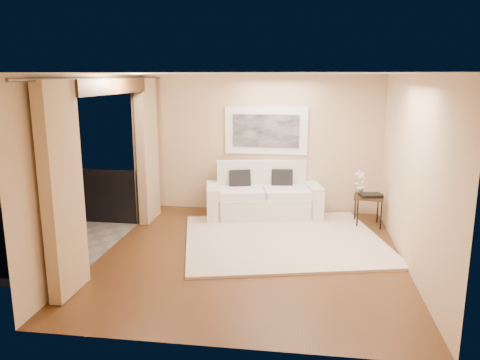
% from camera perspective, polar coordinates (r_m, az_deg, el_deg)
% --- Properties ---
extents(floor, '(5.00, 5.00, 0.00)m').
position_cam_1_polar(floor, '(7.21, 1.36, -9.15)').
color(floor, '#563419').
rests_on(floor, ground).
extents(room_shell, '(5.00, 6.40, 5.00)m').
position_cam_1_polar(room_shell, '(7.26, -15.80, 10.94)').
color(room_shell, white).
rests_on(room_shell, ground).
extents(balcony, '(1.81, 2.60, 1.17)m').
position_cam_1_polar(balcony, '(8.19, -22.41, -6.12)').
color(balcony, '#605B56').
rests_on(balcony, ground).
extents(curtains, '(0.16, 4.80, 2.64)m').
position_cam_1_polar(curtains, '(7.37, -15.11, 1.72)').
color(curtains, tan).
rests_on(curtains, ground).
extents(artwork, '(1.62, 0.07, 0.92)m').
position_cam_1_polar(artwork, '(9.21, 3.19, 6.02)').
color(artwork, white).
rests_on(artwork, room_shell).
extents(rug, '(3.75, 3.45, 0.04)m').
position_cam_1_polar(rug, '(7.84, 5.32, -7.23)').
color(rug, beige).
rests_on(rug, floor).
extents(sofa, '(2.31, 1.36, 1.04)m').
position_cam_1_polar(sofa, '(9.08, 2.79, -2.11)').
color(sofa, silver).
rests_on(sofa, floor).
extents(side_table, '(0.58, 0.58, 0.56)m').
position_cam_1_polar(side_table, '(8.76, 15.40, -2.23)').
color(side_table, '#301F10').
rests_on(side_table, floor).
extents(tray, '(0.42, 0.34, 0.05)m').
position_cam_1_polar(tray, '(8.69, 15.66, -1.79)').
color(tray, black).
rests_on(tray, side_table).
extents(orchid, '(0.28, 0.26, 0.44)m').
position_cam_1_polar(orchid, '(8.83, 14.46, -0.19)').
color(orchid, white).
rests_on(orchid, side_table).
extents(bistro_table, '(0.69, 0.69, 0.81)m').
position_cam_1_polar(bistro_table, '(8.26, -24.12, -2.14)').
color(bistro_table, '#301F10').
rests_on(bistro_table, balcony).
extents(balcony_chair_far, '(0.44, 0.45, 0.94)m').
position_cam_1_polar(balcony_chair_far, '(8.79, -21.54, -2.33)').
color(balcony_chair_far, '#301F10').
rests_on(balcony_chair_far, balcony).
extents(ice_bucket, '(0.18, 0.18, 0.20)m').
position_cam_1_polar(ice_bucket, '(8.39, -24.90, -0.72)').
color(ice_bucket, silver).
rests_on(ice_bucket, bistro_table).
extents(candle, '(0.06, 0.06, 0.07)m').
position_cam_1_polar(candle, '(8.30, -23.39, -1.18)').
color(candle, red).
rests_on(candle, bistro_table).
extents(vase, '(0.04, 0.04, 0.18)m').
position_cam_1_polar(vase, '(8.08, -25.36, -1.32)').
color(vase, white).
rests_on(vase, bistro_table).
extents(glass_a, '(0.06, 0.06, 0.12)m').
position_cam_1_polar(glass_a, '(8.11, -23.60, -1.32)').
color(glass_a, silver).
rests_on(glass_a, bistro_table).
extents(glass_b, '(0.06, 0.06, 0.12)m').
position_cam_1_polar(glass_b, '(8.13, -23.08, -1.25)').
color(glass_b, white).
rests_on(glass_b, bistro_table).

